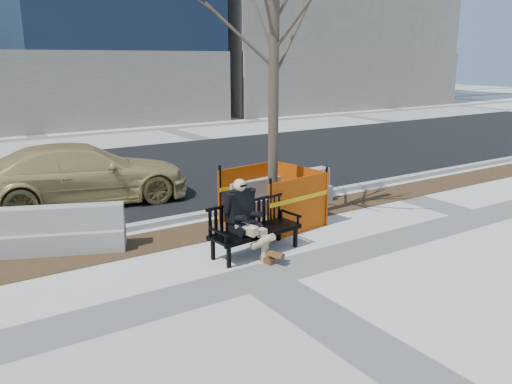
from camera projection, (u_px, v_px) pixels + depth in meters
ground at (258, 277)px, 8.73m from camera, size 120.00×120.00×0.00m
mulch_strip at (191, 234)px, 10.83m from camera, size 40.00×1.20×0.02m
asphalt_street at (103, 178)px, 15.87m from camera, size 60.00×10.40×0.01m
curb at (173, 220)px, 11.59m from camera, size 60.00×0.25×0.12m
bench at (256, 253)px, 9.79m from camera, size 1.94×0.88×1.00m
seated_man at (244, 255)px, 9.67m from camera, size 0.76×1.13×1.49m
tree_fence at (272, 224)px, 11.51m from camera, size 3.00×3.00×6.64m
sedan at (85, 203)px, 13.17m from camera, size 5.52×2.84×1.53m
jersey_barrier_left at (41, 253)px, 9.81m from camera, size 3.19×1.79×0.91m
jersey_barrier_right at (280, 209)px, 12.66m from camera, size 3.10×0.83×0.88m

